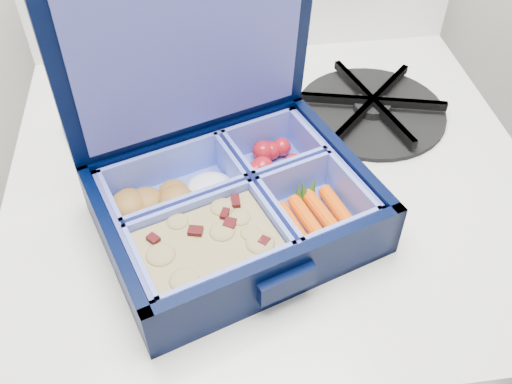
{
  "coord_description": "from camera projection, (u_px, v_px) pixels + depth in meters",
  "views": [
    {
      "loc": [
        -0.41,
        1.21,
        1.31
      ],
      "look_at": [
        -0.36,
        1.6,
        0.91
      ],
      "focal_mm": 40.0,
      "sensor_mm": 36.0,
      "label": 1
    }
  ],
  "objects": [
    {
      "name": "burner_grate",
      "position": [
        372.0,
        105.0,
        0.7
      ],
      "size": [
        0.22,
        0.22,
        0.03
      ],
      "primitive_type": "cylinder",
      "rotation": [
        0.0,
        0.0,
        -0.25
      ],
      "color": "black",
      "rests_on": "stove"
    },
    {
      "name": "stove",
      "position": [
        265.0,
        350.0,
        0.96
      ],
      "size": [
        0.58,
        0.58,
        0.87
      ],
      "primitive_type": null,
      "color": "white",
      "rests_on": "floor"
    },
    {
      "name": "burner_grate_rear",
      "position": [
        137.0,
        107.0,
        0.7
      ],
      "size": [
        0.23,
        0.23,
        0.02
      ],
      "primitive_type": "cylinder",
      "rotation": [
        0.0,
        0.0,
        0.31
      ],
      "color": "black",
      "rests_on": "stove"
    },
    {
      "name": "bento_box",
      "position": [
        235.0,
        208.0,
        0.56
      ],
      "size": [
        0.3,
        0.27,
        0.06
      ],
      "primitive_type": null,
      "rotation": [
        0.0,
        0.0,
        0.34
      ],
      "color": "black",
      "rests_on": "stove"
    },
    {
      "name": "fork",
      "position": [
        308.0,
        138.0,
        0.67
      ],
      "size": [
        0.14,
        0.15,
        0.01
      ],
      "primitive_type": null,
      "rotation": [
        0.0,
        0.0,
        -0.74
      ],
      "color": "silver",
      "rests_on": "stove"
    }
  ]
}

